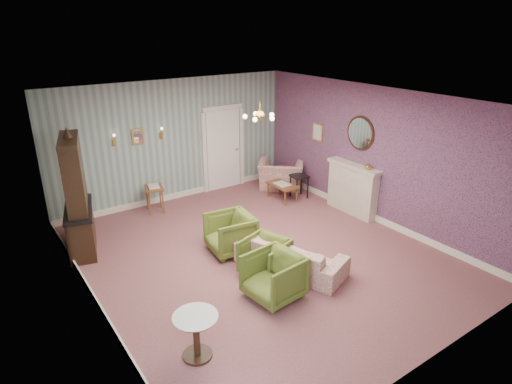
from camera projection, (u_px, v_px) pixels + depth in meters
floor at (259, 255)px, 8.24m from camera, size 7.00×7.00×0.00m
ceiling at (260, 100)px, 7.18m from camera, size 7.00×7.00×0.00m
wall_back at (175, 141)px, 10.38m from camera, size 6.00×0.00×6.00m
wall_front at (434, 269)px, 5.04m from camera, size 6.00×0.00×6.00m
wall_left at (86, 225)px, 6.12m from camera, size 0.00×7.00×7.00m
wall_right at (374, 155)px, 9.31m from camera, size 0.00×7.00×7.00m
wall_right_floral at (374, 155)px, 9.30m from camera, size 0.00×7.00×7.00m
door at (223, 148)px, 11.18m from camera, size 1.12×0.12×2.16m
olive_chair_a at (274, 275)px, 6.84m from camera, size 0.82×0.87×0.82m
olive_chair_b at (265, 255)px, 7.49m from camera, size 0.85×0.88×0.73m
olive_chair_c at (230, 232)px, 8.22m from camera, size 0.85×0.89×0.83m
sofa_chintz at (291, 250)px, 7.63m from camera, size 1.23×2.02×0.76m
wingback_chair at (281, 170)px, 11.38m from camera, size 1.34×1.31×0.99m
dresser at (75, 192)px, 8.05m from camera, size 0.83×1.48×2.34m
fireplace at (352, 189)px, 9.86m from camera, size 0.30×1.40×1.16m
mantel_vase at (368, 166)px, 9.30m from camera, size 0.15×0.15×0.15m
oval_mirror at (360, 133)px, 9.45m from camera, size 0.04×0.76×0.84m
framed_print at (318, 132)px, 10.57m from camera, size 0.04×0.34×0.42m
coffee_table at (282, 192)px, 10.71m from camera, size 0.45×0.80×0.41m
side_table_black at (299, 186)px, 10.80m from camera, size 0.45×0.45×0.59m
pedestal_table at (196, 336)px, 5.64m from camera, size 0.65×0.65×0.64m
nesting_table at (155, 198)px, 10.01m from camera, size 0.50×0.58×0.65m
gilt_mirror_back at (138, 136)px, 9.78m from camera, size 0.28×0.06×0.36m
sconce_left at (114, 140)px, 9.48m from camera, size 0.16×0.12×0.30m
sconce_right at (161, 133)px, 10.06m from camera, size 0.16×0.12×0.30m
chandelier at (260, 117)px, 7.28m from camera, size 0.56×0.56×0.36m
burgundy_cushion at (283, 172)px, 11.24m from camera, size 0.41×0.28×0.39m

